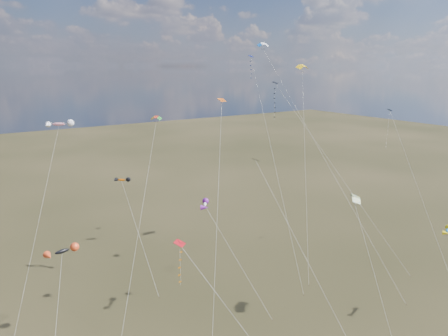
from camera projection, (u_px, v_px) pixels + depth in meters
diamond_black_high at (283, 111)px, 64.26m from camera, size 15.48×18.34×30.63m
diamond_navy_tall at (255, 83)px, 73.55m from camera, size 8.26×24.91×35.06m
diamond_black_mid at (286, 219)px, 51.24m from camera, size 1.89×18.95×20.82m
diamond_red_low at (186, 270)px, 39.77m from camera, size 8.57×12.84×16.29m
diamond_navy_right at (390, 135)px, 72.84m from camera, size 6.21×18.71×25.47m
diamond_orange_center at (219, 175)px, 48.35m from camera, size 11.46×15.18×29.00m
parafoil_yellow at (303, 66)px, 72.35m from camera, size 12.95×16.51×33.79m
parafoil_blue_white at (265, 46)px, 68.52m from camera, size 5.60×29.43×37.31m
parafoil_striped at (356, 197)px, 51.88m from camera, size 6.03×13.15×17.24m
parafoil_tricolor at (156, 120)px, 61.12m from camera, size 14.15×17.62×25.88m
novelty_black_orange at (62, 251)px, 48.20m from camera, size 5.29×7.29×11.87m
novelty_orange_black at (122, 180)px, 63.50m from camera, size 2.45×12.44×15.91m
novelty_white_purple at (205, 205)px, 53.13m from camera, size 6.73×9.24×15.67m
novelty_redwhite_stripe at (59, 125)px, 62.35m from camera, size 12.80×17.00×24.87m
novelty_blue_yellow at (447, 231)px, 51.86m from camera, size 2.25×7.60×12.71m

